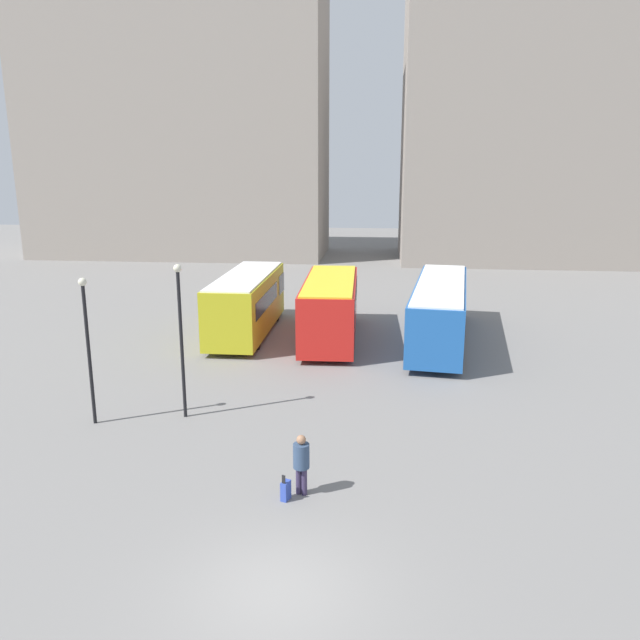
{
  "coord_description": "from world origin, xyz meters",
  "views": [
    {
      "loc": [
        2.05,
        -11.27,
        8.74
      ],
      "look_at": [
        -0.72,
        16.39,
        1.86
      ],
      "focal_mm": 35.0,
      "sensor_mm": 36.0,
      "label": 1
    }
  ],
  "objects_px": {
    "lamp_post_0": "(88,339)",
    "bus_0": "(247,302)",
    "bus_2": "(440,309)",
    "traveler": "(301,459)",
    "suitcase": "(286,490)",
    "bus_1": "(330,307)",
    "lamp_post_1": "(181,329)"
  },
  "relations": [
    {
      "from": "bus_1",
      "to": "traveler",
      "type": "distance_m",
      "value": 15.87
    },
    {
      "from": "bus_1",
      "to": "lamp_post_1",
      "type": "xyz_separation_m",
      "value": [
        -4.3,
        -10.86,
        1.55
      ]
    },
    {
      "from": "traveler",
      "to": "lamp_post_1",
      "type": "bearing_deg",
      "value": 63.22
    },
    {
      "from": "lamp_post_0",
      "to": "bus_0",
      "type": "bearing_deg",
      "value": 77.38
    },
    {
      "from": "bus_2",
      "to": "lamp_post_1",
      "type": "bearing_deg",
      "value": 145.35
    },
    {
      "from": "bus_0",
      "to": "traveler",
      "type": "bearing_deg",
      "value": -163.09
    },
    {
      "from": "bus_0",
      "to": "lamp_post_0",
      "type": "relative_size",
      "value": 1.82
    },
    {
      "from": "bus_0",
      "to": "bus_1",
      "type": "relative_size",
      "value": 1.01
    },
    {
      "from": "bus_1",
      "to": "lamp_post_1",
      "type": "bearing_deg",
      "value": 156.67
    },
    {
      "from": "bus_0",
      "to": "suitcase",
      "type": "height_order",
      "value": "bus_0"
    },
    {
      "from": "bus_0",
      "to": "traveler",
      "type": "xyz_separation_m",
      "value": [
        5.04,
        -16.49,
        -0.71
      ]
    },
    {
      "from": "bus_1",
      "to": "traveler",
      "type": "xyz_separation_m",
      "value": [
        0.55,
        -15.84,
        -0.68
      ]
    },
    {
      "from": "bus_1",
      "to": "bus_2",
      "type": "relative_size",
      "value": 0.76
    },
    {
      "from": "bus_0",
      "to": "bus_1",
      "type": "xyz_separation_m",
      "value": [
        4.49,
        -0.65,
        -0.03
      ]
    },
    {
      "from": "bus_2",
      "to": "lamp_post_1",
      "type": "relative_size",
      "value": 2.2
    },
    {
      "from": "traveler",
      "to": "bus_2",
      "type": "bearing_deg",
      "value": 1.59
    },
    {
      "from": "bus_2",
      "to": "traveler",
      "type": "distance_m",
      "value": 16.82
    },
    {
      "from": "bus_0",
      "to": "traveler",
      "type": "relative_size",
      "value": 5.4
    },
    {
      "from": "bus_1",
      "to": "traveler",
      "type": "bearing_deg",
      "value": -179.74
    },
    {
      "from": "bus_2",
      "to": "lamp_post_0",
      "type": "distance_m",
      "value": 17.59
    },
    {
      "from": "bus_2",
      "to": "lamp_post_1",
      "type": "height_order",
      "value": "lamp_post_1"
    },
    {
      "from": "bus_2",
      "to": "suitcase",
      "type": "bearing_deg",
      "value": 168.86
    },
    {
      "from": "suitcase",
      "to": "bus_2",
      "type": "bearing_deg",
      "value": 0.71
    },
    {
      "from": "bus_0",
      "to": "lamp_post_0",
      "type": "xyz_separation_m",
      "value": [
        -2.77,
        -12.38,
        1.33
      ]
    },
    {
      "from": "bus_0",
      "to": "bus_2",
      "type": "bearing_deg",
      "value": -92.69
    },
    {
      "from": "lamp_post_0",
      "to": "suitcase",
      "type": "bearing_deg",
      "value": -30.92
    },
    {
      "from": "bus_2",
      "to": "lamp_post_1",
      "type": "xyz_separation_m",
      "value": [
        -9.88,
        -11.05,
        1.58
      ]
    },
    {
      "from": "bus_2",
      "to": "traveler",
      "type": "height_order",
      "value": "bus_2"
    },
    {
      "from": "suitcase",
      "to": "traveler",
      "type": "bearing_deg",
      "value": -28.94
    },
    {
      "from": "bus_0",
      "to": "bus_2",
      "type": "height_order",
      "value": "bus_0"
    },
    {
      "from": "lamp_post_1",
      "to": "traveler",
      "type": "bearing_deg",
      "value": -45.8
    },
    {
      "from": "bus_0",
      "to": "bus_2",
      "type": "xyz_separation_m",
      "value": [
        10.08,
        -0.46,
        -0.06
      ]
    }
  ]
}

